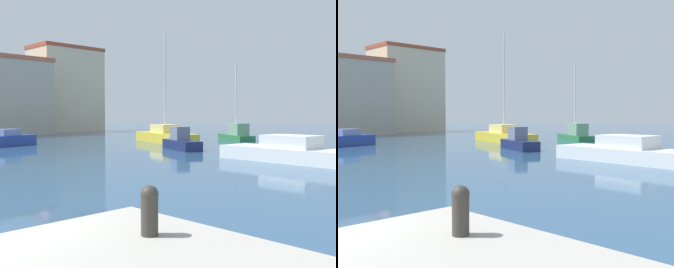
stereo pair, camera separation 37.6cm
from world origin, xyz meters
The scene contains 8 objects.
water centered at (15.00, 20.00, 0.00)m, with size 160.00×160.00×0.00m, color #2D5175.
mooring_bollard centered at (1.71, -2.27, 1.46)m, with size 0.22×0.22×0.60m.
sailboat_green_mid_harbor centered at (32.11, 18.14, 0.65)m, with size 4.34×5.77×7.95m.
motorboat_blue_distant_east centered at (12.48, 26.79, 0.52)m, with size 5.56×2.96×1.38m.
sailboat_yellow_far_left centered at (25.10, 21.17, 0.61)m, with size 5.33×8.94×10.25m.
motorboat_white_far_right centered at (18.86, 5.02, 0.52)m, with size 2.93×8.45×1.45m.
motorboat_navy_center_channel centered at (20.35, 14.68, 0.56)m, with size 2.90×4.47×1.67m.
yacht_club centered at (31.23, 48.40, 6.24)m, with size 9.78×6.40×12.47m.
Camera 1 is at (-1.54, -5.83, 2.57)m, focal length 44.03 mm.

